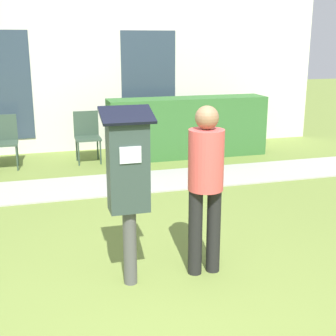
% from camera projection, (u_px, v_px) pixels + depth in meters
% --- Properties ---
extents(ground_plane, '(40.00, 40.00, 0.00)m').
position_uv_depth(ground_plane, '(160.00, 319.00, 3.69)').
color(ground_plane, olive).
extents(sidewalk, '(12.00, 1.10, 0.02)m').
position_uv_depth(sidewalk, '(98.00, 186.00, 7.02)').
color(sidewalk, '#A3A099').
rests_on(sidewalk, ground).
extents(building_facade, '(10.00, 0.26, 3.20)m').
position_uv_depth(building_facade, '(76.00, 68.00, 8.99)').
color(building_facade, silver).
rests_on(building_facade, ground).
extents(parking_meter, '(0.44, 0.31, 1.59)m').
position_uv_depth(parking_meter, '(128.00, 175.00, 3.97)').
color(parking_meter, '#4C4C4C').
rests_on(parking_meter, ground).
extents(person_standing, '(0.32, 0.32, 1.58)m').
position_uv_depth(person_standing, '(206.00, 178.00, 4.20)').
color(person_standing, black).
rests_on(person_standing, ground).
extents(outdoor_chair_left, '(0.44, 0.44, 0.90)m').
position_uv_depth(outdoor_chair_left, '(4.00, 137.00, 7.93)').
color(outdoor_chair_left, '#334738').
rests_on(outdoor_chair_left, ground).
extents(outdoor_chair_middle, '(0.44, 0.44, 0.90)m').
position_uv_depth(outdoor_chair_middle, '(87.00, 133.00, 8.33)').
color(outdoor_chair_middle, '#334738').
rests_on(outdoor_chair_middle, ground).
extents(outdoor_chair_right, '(0.44, 0.44, 0.90)m').
position_uv_depth(outdoor_chair_right, '(163.00, 129.00, 8.66)').
color(outdoor_chair_right, '#334738').
rests_on(outdoor_chair_right, ground).
extents(hedge_row, '(2.96, 0.60, 1.10)m').
position_uv_depth(hedge_row, '(188.00, 127.00, 8.71)').
color(hedge_row, '#33662D').
rests_on(hedge_row, ground).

